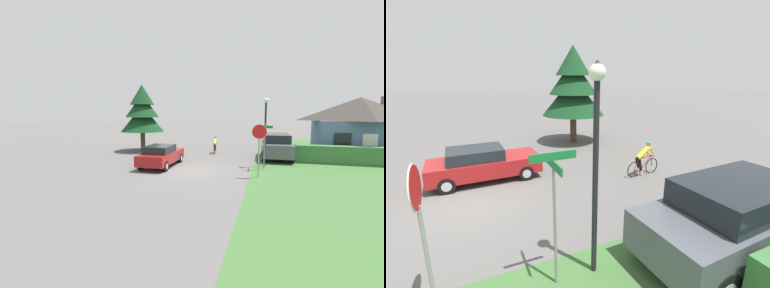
# 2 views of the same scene
# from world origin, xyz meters

# --- Properties ---
(ground_plane) EXTENTS (140.00, 140.00, 0.00)m
(ground_plane) POSITION_xyz_m (0.00, 0.00, 0.00)
(ground_plane) COLOR #5B5956
(cottage_house) EXTENTS (6.63, 5.47, 4.73)m
(cottage_house) POSITION_xyz_m (11.39, 8.47, 2.41)
(cottage_house) COLOR slate
(cottage_house) RESTS_ON ground
(hedge_row) EXTENTS (8.54, 0.90, 1.22)m
(hedge_row) POSITION_xyz_m (10.68, 4.67, 0.61)
(hedge_row) COLOR #387038
(hedge_row) RESTS_ON ground
(sedan_left_lane) EXTENTS (1.93, 4.37, 1.38)m
(sedan_left_lane) POSITION_xyz_m (-1.99, 0.57, 0.70)
(sedan_left_lane) COLOR maroon
(sedan_left_lane) RESTS_ON ground
(cyclist) EXTENTS (0.44, 1.70, 1.48)m
(cyclist) POSITION_xyz_m (0.25, 6.86, 0.71)
(cyclist) COLOR black
(cyclist) RESTS_ON ground
(parked_suv_right) EXTENTS (2.27, 4.84, 1.86)m
(parked_suv_right) POSITION_xyz_m (5.22, 5.59, 0.96)
(parked_suv_right) COLOR #4C5156
(parked_suv_right) RESTS_ON ground
(stop_sign) EXTENTS (0.79, 0.07, 2.85)m
(stop_sign) POSITION_xyz_m (4.17, -0.78, 2.04)
(stop_sign) COLOR gray
(stop_sign) RESTS_ON ground
(street_lamp) EXTENTS (0.32, 0.32, 4.45)m
(street_lamp) POSITION_xyz_m (4.41, 2.32, 2.93)
(street_lamp) COLOR black
(street_lamp) RESTS_ON ground
(street_name_sign) EXTENTS (0.90, 0.90, 2.83)m
(street_name_sign) POSITION_xyz_m (4.41, 1.45, 1.95)
(street_name_sign) COLOR gray
(street_name_sign) RESTS_ON ground
(conifer_tall_near) EXTENTS (3.85, 3.85, 5.96)m
(conifer_tall_near) POSITION_xyz_m (-6.34, 6.42, 3.56)
(conifer_tall_near) COLOR #4C3823
(conifer_tall_near) RESTS_ON ground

